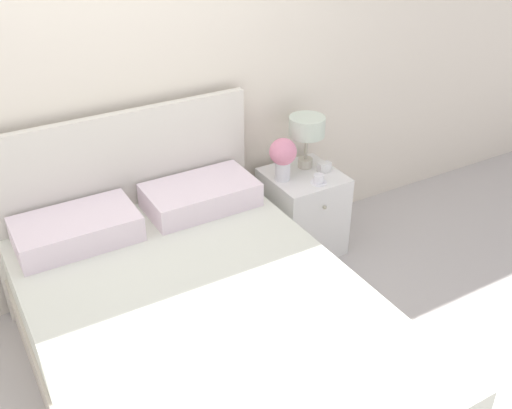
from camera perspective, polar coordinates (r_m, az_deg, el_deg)
name	(u,v)px	position (r m, az deg, el deg)	size (l,w,h in m)	color
ground_plane	(136,276)	(3.81, -11.33, -6.67)	(12.00, 12.00, 0.00)	#BCB7B2
wall_back	(106,68)	(3.27, -14.10, 12.47)	(8.00, 0.06, 2.60)	silver
bed	(201,333)	(2.93, -5.29, -12.12)	(1.50, 2.06, 1.09)	beige
nightstand	(302,212)	(3.86, 4.41, -0.67)	(0.44, 0.47, 0.54)	white
table_lamp	(307,129)	(3.71, 4.86, 7.15)	(0.22, 0.22, 0.34)	beige
flower_vase	(283,155)	(3.59, 2.62, 4.69)	(0.17, 0.17, 0.27)	white
teacup	(319,179)	(3.62, 6.00, 2.39)	(0.10, 0.10, 0.06)	white
alarm_clock	(324,167)	(3.75, 6.53, 3.53)	(0.08, 0.05, 0.06)	white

